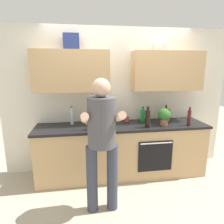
{
  "coord_description": "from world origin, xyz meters",
  "views": [
    {
      "loc": [
        -0.65,
        -3.08,
        1.84
      ],
      "look_at": [
        -0.19,
        -0.1,
        1.15
      ],
      "focal_mm": 31.68,
      "sensor_mm": 36.0,
      "label": 1
    }
  ],
  "objects_px": {
    "bottle_soda": "(143,115)",
    "bottle_vinegar": "(90,124)",
    "potted_herb": "(164,116)",
    "cup_ceramic": "(127,119)",
    "knife_block": "(166,115)",
    "bottle_water": "(72,117)",
    "person_standing": "(102,136)",
    "cup_coffee": "(87,121)",
    "bottle_wine": "(189,117)",
    "cup_tea": "(113,125)",
    "grocery_bag_crisps": "(100,120)",
    "bottle_soy": "(148,118)"
  },
  "relations": [
    {
      "from": "bottle_water",
      "to": "cup_ceramic",
      "type": "bearing_deg",
      "value": 1.55
    },
    {
      "from": "bottle_wine",
      "to": "grocery_bag_crisps",
      "type": "distance_m",
      "value": 1.45
    },
    {
      "from": "cup_ceramic",
      "to": "bottle_water",
      "type": "bearing_deg",
      "value": -178.45
    },
    {
      "from": "cup_coffee",
      "to": "bottle_wine",
      "type": "bearing_deg",
      "value": -12.52
    },
    {
      "from": "cup_coffee",
      "to": "bottle_soy",
      "type": "bearing_deg",
      "value": -20.62
    },
    {
      "from": "person_standing",
      "to": "potted_herb",
      "type": "height_order",
      "value": "person_standing"
    },
    {
      "from": "cup_ceramic",
      "to": "cup_coffee",
      "type": "xyz_separation_m",
      "value": [
        -0.69,
        -0.02,
        0.0
      ]
    },
    {
      "from": "cup_tea",
      "to": "knife_block",
      "type": "height_order",
      "value": "knife_block"
    },
    {
      "from": "cup_tea",
      "to": "person_standing",
      "type": "bearing_deg",
      "value": -109.97
    },
    {
      "from": "cup_coffee",
      "to": "knife_block",
      "type": "relative_size",
      "value": 0.34
    },
    {
      "from": "bottle_soy",
      "to": "cup_coffee",
      "type": "xyz_separation_m",
      "value": [
        -0.94,
        0.35,
        -0.1
      ]
    },
    {
      "from": "cup_coffee",
      "to": "grocery_bag_crisps",
      "type": "relative_size",
      "value": 0.48
    },
    {
      "from": "cup_tea",
      "to": "knife_block",
      "type": "bearing_deg",
      "value": 15.74
    },
    {
      "from": "person_standing",
      "to": "bottle_wine",
      "type": "distance_m",
      "value": 1.62
    },
    {
      "from": "bottle_water",
      "to": "grocery_bag_crisps",
      "type": "height_order",
      "value": "bottle_water"
    },
    {
      "from": "cup_coffee",
      "to": "grocery_bag_crisps",
      "type": "bearing_deg",
      "value": -41.73
    },
    {
      "from": "knife_block",
      "to": "cup_ceramic",
      "type": "bearing_deg",
      "value": 174.19
    },
    {
      "from": "bottle_water",
      "to": "cup_coffee",
      "type": "relative_size",
      "value": 3.13
    },
    {
      "from": "bottle_water",
      "to": "bottle_vinegar",
      "type": "distance_m",
      "value": 0.46
    },
    {
      "from": "bottle_soda",
      "to": "bottle_vinegar",
      "type": "height_order",
      "value": "bottle_soda"
    },
    {
      "from": "bottle_soy",
      "to": "cup_tea",
      "type": "relative_size",
      "value": 3.53
    },
    {
      "from": "bottle_vinegar",
      "to": "cup_tea",
      "type": "xyz_separation_m",
      "value": [
        0.35,
        0.03,
        -0.05
      ]
    },
    {
      "from": "bottle_vinegar",
      "to": "cup_tea",
      "type": "distance_m",
      "value": 0.36
    },
    {
      "from": "cup_coffee",
      "to": "knife_block",
      "type": "bearing_deg",
      "value": -1.9
    },
    {
      "from": "bottle_vinegar",
      "to": "potted_herb",
      "type": "height_order",
      "value": "potted_herb"
    },
    {
      "from": "knife_block",
      "to": "potted_herb",
      "type": "distance_m",
      "value": 0.27
    },
    {
      "from": "potted_herb",
      "to": "cup_ceramic",
      "type": "bearing_deg",
      "value": 151.43
    },
    {
      "from": "cup_tea",
      "to": "grocery_bag_crisps",
      "type": "bearing_deg",
      "value": 142.5
    },
    {
      "from": "bottle_soy",
      "to": "cup_coffee",
      "type": "height_order",
      "value": "bottle_soy"
    },
    {
      "from": "cup_ceramic",
      "to": "knife_block",
      "type": "distance_m",
      "value": 0.69
    },
    {
      "from": "bottle_wine",
      "to": "cup_coffee",
      "type": "xyz_separation_m",
      "value": [
        -1.64,
        0.36,
        -0.09
      ]
    },
    {
      "from": "bottle_vinegar",
      "to": "cup_coffee",
      "type": "bearing_deg",
      "value": 95.67
    },
    {
      "from": "bottle_soy",
      "to": "cup_ceramic",
      "type": "distance_m",
      "value": 0.46
    },
    {
      "from": "knife_block",
      "to": "person_standing",
      "type": "bearing_deg",
      "value": -142.48
    },
    {
      "from": "person_standing",
      "to": "grocery_bag_crisps",
      "type": "bearing_deg",
      "value": 86.14
    },
    {
      "from": "person_standing",
      "to": "bottle_soda",
      "type": "bearing_deg",
      "value": 50.81
    },
    {
      "from": "bottle_wine",
      "to": "cup_coffee",
      "type": "height_order",
      "value": "bottle_wine"
    },
    {
      "from": "bottle_soda",
      "to": "potted_herb",
      "type": "height_order",
      "value": "potted_herb"
    },
    {
      "from": "cup_ceramic",
      "to": "knife_block",
      "type": "relative_size",
      "value": 0.32
    },
    {
      "from": "person_standing",
      "to": "bottle_water",
      "type": "relative_size",
      "value": 5.64
    },
    {
      "from": "person_standing",
      "to": "cup_coffee",
      "type": "relative_size",
      "value": 17.65
    },
    {
      "from": "bottle_soda",
      "to": "potted_herb",
      "type": "relative_size",
      "value": 0.9
    },
    {
      "from": "bottle_wine",
      "to": "bottle_soy",
      "type": "bearing_deg",
      "value": 179.16
    },
    {
      "from": "knife_block",
      "to": "bottle_soy",
      "type": "bearing_deg",
      "value": -144.71
    },
    {
      "from": "potted_herb",
      "to": "bottle_vinegar",
      "type": "bearing_deg",
      "value": -176.3
    },
    {
      "from": "bottle_water",
      "to": "knife_block",
      "type": "distance_m",
      "value": 1.63
    },
    {
      "from": "person_standing",
      "to": "cup_ceramic",
      "type": "distance_m",
      "value": 1.15
    },
    {
      "from": "bottle_soy",
      "to": "knife_block",
      "type": "distance_m",
      "value": 0.54
    },
    {
      "from": "person_standing",
      "to": "cup_tea",
      "type": "xyz_separation_m",
      "value": [
        0.24,
        0.67,
        -0.07
      ]
    },
    {
      "from": "person_standing",
      "to": "bottle_water",
      "type": "xyz_separation_m",
      "value": [
        -0.4,
        0.99,
        0.01
      ]
    }
  ]
}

